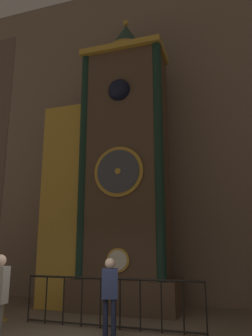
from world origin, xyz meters
name	(u,v)px	position (x,y,z in m)	size (l,w,h in m)	color
cathedral_back_wall	(146,126)	(-0.09, 5.96, 6.20)	(24.00, 0.32, 12.42)	#7A6656
clock_tower	(112,174)	(-0.87, 4.43, 4.09)	(4.31, 1.81, 9.71)	brown
railing_fence	(110,300)	(-0.10, 2.35, 0.61)	(4.40, 0.05, 1.12)	black
visitor_far	(110,288)	(0.15, 1.67, 0.97)	(0.39, 0.32, 1.59)	#1B213A
stanchion_post	(3,308)	(-2.99, 2.28, 0.30)	(0.28, 0.28, 0.96)	#B28E33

